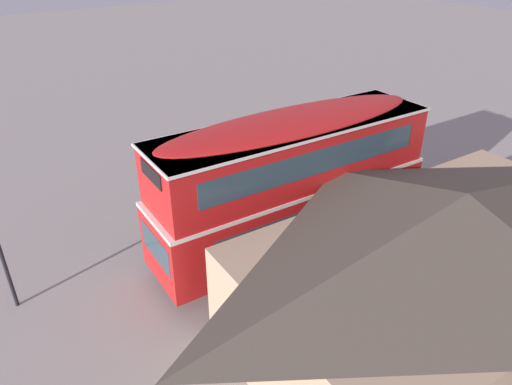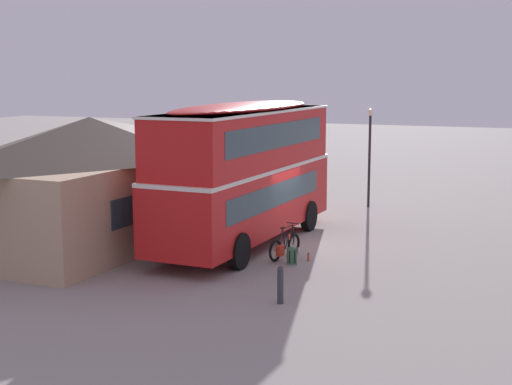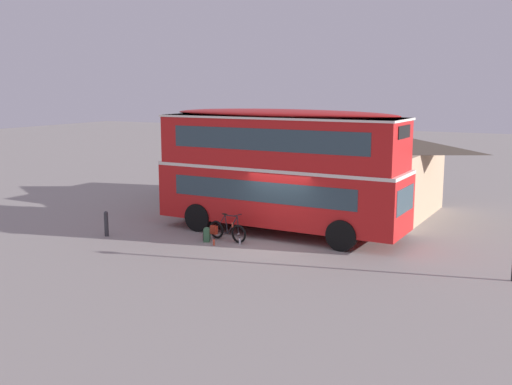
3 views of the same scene
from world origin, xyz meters
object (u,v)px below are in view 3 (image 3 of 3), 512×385
backpack_on_ground (207,234)px  kerb_bollard (106,223)px  water_bottle_red_squeeze (214,242)px  touring_bicycle (226,231)px  water_bottle_clear_plastic (240,241)px  double_decker_bus (280,166)px

backpack_on_ground → kerb_bollard: (-3.83, -1.05, 0.22)m
kerb_bollard → water_bottle_red_squeeze: bearing=9.0°
touring_bicycle → water_bottle_clear_plastic: touring_bicycle is taller
backpack_on_ground → water_bottle_clear_plastic: size_ratio=2.21×
double_decker_bus → backpack_on_ground: double_decker_bus is taller
water_bottle_red_squeeze → kerb_bollard: kerb_bollard is taller
touring_bicycle → kerb_bollard: touring_bicycle is taller
water_bottle_clear_plastic → backpack_on_ground: bearing=-170.0°
backpack_on_ground → kerb_bollard: kerb_bollard is taller
double_decker_bus → backpack_on_ground: size_ratio=18.28×
double_decker_bus → touring_bicycle: size_ratio=5.58×
backpack_on_ground → kerb_bollard: 3.97m
water_bottle_red_squeeze → kerb_bollard: size_ratio=0.27×
double_decker_bus → kerb_bollard: double_decker_bus is taller
backpack_on_ground → water_bottle_red_squeeze: (0.52, -0.36, -0.15)m
backpack_on_ground → kerb_bollard: bearing=-164.6°
double_decker_bus → kerb_bollard: 6.96m
kerb_bollard → double_decker_bus: bearing=30.7°
touring_bicycle → kerb_bollard: 4.63m
double_decker_bus → touring_bicycle: (-1.32, -1.88, -2.27)m
water_bottle_clear_plastic → water_bottle_red_squeeze: water_bottle_red_squeeze is taller
kerb_bollard → touring_bicycle: bearing=18.9°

